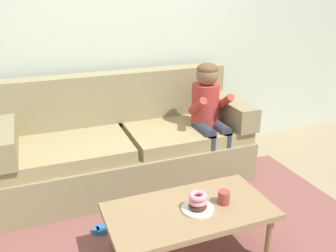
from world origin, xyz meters
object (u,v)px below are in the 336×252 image
(couch, at_px, (126,145))
(person_child, at_px, (209,110))
(mug, at_px, (224,197))
(donut, at_px, (198,206))
(coffee_table, at_px, (190,214))
(toy_controller, at_px, (107,229))

(couch, distance_m, person_child, 0.84)
(mug, bearing_deg, donut, -178.01)
(coffee_table, relative_size, mug, 12.00)
(coffee_table, relative_size, donut, 9.00)
(coffee_table, bearing_deg, person_child, 57.09)
(donut, relative_size, mug, 1.33)
(person_child, xyz_separation_m, donut, (-0.61, -1.05, -0.24))
(mug, bearing_deg, person_child, 67.93)
(donut, xyz_separation_m, mug, (0.19, 0.01, 0.01))
(mug, xyz_separation_m, toy_controller, (-0.69, 0.51, -0.42))
(donut, bearing_deg, coffee_table, 144.93)
(coffee_table, height_order, person_child, person_child)
(toy_controller, bearing_deg, mug, -24.79)
(coffee_table, distance_m, person_child, 1.25)
(person_child, distance_m, donut, 1.24)
(person_child, relative_size, mug, 12.24)
(mug, bearing_deg, coffee_table, 174.15)
(mug, relative_size, toy_controller, 0.40)
(coffee_table, height_order, mug, mug)
(coffee_table, bearing_deg, mug, -5.85)
(couch, bearing_deg, toy_controller, -116.13)
(coffee_table, bearing_deg, donut, -35.07)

